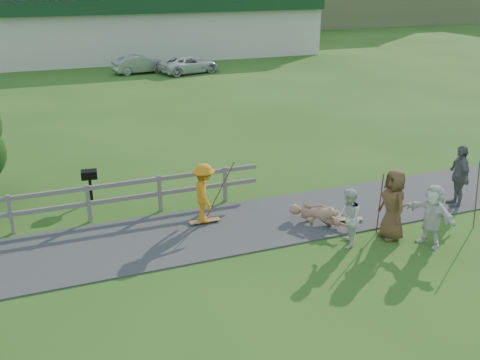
{
  "coord_description": "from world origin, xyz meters",
  "views": [
    {
      "loc": [
        -2.95,
        -10.8,
        6.49
      ],
      "look_at": [
        1.98,
        2.0,
        1.16
      ],
      "focal_mm": 40.0,
      "sensor_mm": 36.0,
      "label": 1
    }
  ],
  "objects_px": {
    "spectator_b": "(459,176)",
    "spectator_d": "(432,215)",
    "spectator_a": "(348,218)",
    "skater_rider": "(204,196)",
    "bbq": "(90,186)",
    "car_white": "(189,65)",
    "car_silver": "(140,64)",
    "spectator_c": "(393,205)",
    "skater_fallen": "(320,215)"
  },
  "relations": [
    {
      "from": "car_silver",
      "to": "bbq",
      "type": "relative_size",
      "value": 3.72
    },
    {
      "from": "skater_rider",
      "to": "spectator_b",
      "type": "height_order",
      "value": "spectator_b"
    },
    {
      "from": "spectator_a",
      "to": "bbq",
      "type": "height_order",
      "value": "spectator_a"
    },
    {
      "from": "spectator_d",
      "to": "car_white",
      "type": "height_order",
      "value": "spectator_d"
    },
    {
      "from": "spectator_c",
      "to": "bbq",
      "type": "distance_m",
      "value": 8.77
    },
    {
      "from": "skater_fallen",
      "to": "car_white",
      "type": "distance_m",
      "value": 24.58
    },
    {
      "from": "spectator_a",
      "to": "car_silver",
      "type": "height_order",
      "value": "spectator_a"
    },
    {
      "from": "car_white",
      "to": "bbq",
      "type": "height_order",
      "value": "car_white"
    },
    {
      "from": "spectator_a",
      "to": "car_white",
      "type": "height_order",
      "value": "spectator_a"
    },
    {
      "from": "spectator_b",
      "to": "bbq",
      "type": "distance_m",
      "value": 10.93
    },
    {
      "from": "spectator_d",
      "to": "skater_fallen",
      "type": "bearing_deg",
      "value": -147.76
    },
    {
      "from": "spectator_c",
      "to": "bbq",
      "type": "bearing_deg",
      "value": -121.4
    },
    {
      "from": "skater_rider",
      "to": "bbq",
      "type": "xyz_separation_m",
      "value": [
        -2.74,
        2.72,
        -0.33
      ]
    },
    {
      "from": "spectator_d",
      "to": "bbq",
      "type": "height_order",
      "value": "spectator_d"
    },
    {
      "from": "spectator_a",
      "to": "spectator_d",
      "type": "relative_size",
      "value": 0.93
    },
    {
      "from": "skater_fallen",
      "to": "bbq",
      "type": "xyz_separation_m",
      "value": [
        -5.66,
        3.92,
        0.18
      ]
    },
    {
      "from": "skater_fallen",
      "to": "spectator_d",
      "type": "bearing_deg",
      "value": -84.02
    },
    {
      "from": "skater_fallen",
      "to": "spectator_c",
      "type": "relative_size",
      "value": 0.92
    },
    {
      "from": "car_white",
      "to": "spectator_b",
      "type": "bearing_deg",
      "value": 168.54
    },
    {
      "from": "car_silver",
      "to": "spectator_b",
      "type": "bearing_deg",
      "value": -178.23
    },
    {
      "from": "spectator_d",
      "to": "spectator_c",
      "type": "bearing_deg",
      "value": -148.46
    },
    {
      "from": "skater_fallen",
      "to": "spectator_c",
      "type": "xyz_separation_m",
      "value": [
        1.36,
        -1.31,
        0.63
      ]
    },
    {
      "from": "bbq",
      "to": "skater_fallen",
      "type": "bearing_deg",
      "value": -28.42
    },
    {
      "from": "skater_fallen",
      "to": "car_silver",
      "type": "distance_m",
      "value": 25.55
    },
    {
      "from": "skater_fallen",
      "to": "car_silver",
      "type": "height_order",
      "value": "car_silver"
    },
    {
      "from": "spectator_a",
      "to": "spectator_b",
      "type": "distance_m",
      "value": 4.49
    },
    {
      "from": "spectator_b",
      "to": "car_white",
      "type": "bearing_deg",
      "value": -158.29
    },
    {
      "from": "skater_rider",
      "to": "spectator_a",
      "type": "bearing_deg",
      "value": -124.22
    },
    {
      "from": "spectator_b",
      "to": "spectator_d",
      "type": "height_order",
      "value": "spectator_b"
    },
    {
      "from": "skater_rider",
      "to": "car_silver",
      "type": "relative_size",
      "value": 0.44
    },
    {
      "from": "spectator_a",
      "to": "bbq",
      "type": "distance_m",
      "value": 7.73
    },
    {
      "from": "spectator_b",
      "to": "spectator_d",
      "type": "relative_size",
      "value": 1.15
    },
    {
      "from": "bbq",
      "to": "car_white",
      "type": "bearing_deg",
      "value": 72.67
    },
    {
      "from": "skater_rider",
      "to": "spectator_c",
      "type": "xyz_separation_m",
      "value": [
        4.28,
        -2.52,
        0.12
      ]
    },
    {
      "from": "car_white",
      "to": "bbq",
      "type": "xyz_separation_m",
      "value": [
        -8.95,
        -20.43,
        -0.08
      ]
    },
    {
      "from": "skater_rider",
      "to": "car_white",
      "type": "xyz_separation_m",
      "value": [
        6.21,
        23.15,
        -0.24
      ]
    },
    {
      "from": "skater_fallen",
      "to": "spectator_d",
      "type": "distance_m",
      "value": 2.89
    },
    {
      "from": "spectator_b",
      "to": "car_white",
      "type": "relative_size",
      "value": 0.45
    },
    {
      "from": "spectator_c",
      "to": "spectator_d",
      "type": "relative_size",
      "value": 1.15
    },
    {
      "from": "spectator_b",
      "to": "spectator_c",
      "type": "height_order",
      "value": "spectator_c"
    },
    {
      "from": "spectator_d",
      "to": "spectator_b",
      "type": "bearing_deg",
      "value": 112.37
    },
    {
      "from": "spectator_c",
      "to": "car_white",
      "type": "xyz_separation_m",
      "value": [
        1.93,
        25.67,
        -0.36
      ]
    },
    {
      "from": "car_silver",
      "to": "spectator_c",
      "type": "bearing_deg",
      "value": 174.95
    },
    {
      "from": "spectator_c",
      "to": "car_silver",
      "type": "relative_size",
      "value": 0.51
    },
    {
      "from": "spectator_c",
      "to": "skater_rider",
      "type": "bearing_deg",
      "value": -115.14
    },
    {
      "from": "spectator_a",
      "to": "spectator_c",
      "type": "bearing_deg",
      "value": 116.17
    },
    {
      "from": "skater_fallen",
      "to": "spectator_c",
      "type": "distance_m",
      "value": 1.99
    },
    {
      "from": "spectator_b",
      "to": "spectator_d",
      "type": "bearing_deg",
      "value": -35.09
    },
    {
      "from": "skater_fallen",
      "to": "spectator_d",
      "type": "xyz_separation_m",
      "value": [
        2.04,
        -1.99,
        0.5
      ]
    },
    {
      "from": "spectator_a",
      "to": "bbq",
      "type": "relative_size",
      "value": 1.53
    }
  ]
}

